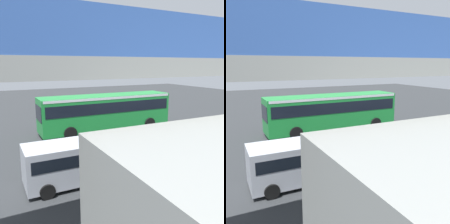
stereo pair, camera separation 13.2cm
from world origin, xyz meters
The scene contains 7 objects.
ground centered at (0.00, 0.00, 0.00)m, with size 80.00×80.00×0.00m, color #2D3033.
city_bus centered at (-0.27, 0.16, 1.88)m, with size 11.54×2.85×3.15m.
parked_van centered at (5.26, 8.25, 1.18)m, with size 4.80×2.17×2.05m.
traffic_sign centered at (-4.44, -3.53, 1.89)m, with size 0.08×0.60×2.80m.
lane_dash_leftmost centered at (-4.00, -3.25, 0.00)m, with size 2.00×0.20×0.01m, color silver.
lane_dash_left centered at (0.00, -3.25, 0.00)m, with size 2.00×0.20×0.01m, color silver.
lane_dash_centre centered at (4.00, -3.25, 0.00)m, with size 2.00×0.20×0.01m, color silver.
Camera 2 is at (8.63, 19.29, 5.75)m, focal length 39.59 mm.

